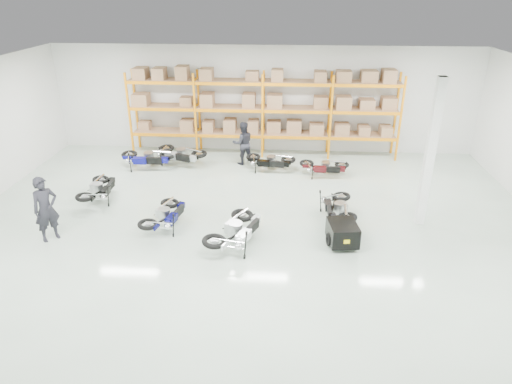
# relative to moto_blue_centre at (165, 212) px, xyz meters

# --- Properties ---
(room) EXTENTS (18.00, 18.00, 18.00)m
(room) POSITION_rel_moto_blue_centre_xyz_m (2.56, 0.33, 1.72)
(room) COLOR #B0C4B3
(room) RESTS_ON ground
(pallet_rack) EXTENTS (11.28, 0.98, 3.62)m
(pallet_rack) POSITION_rel_moto_blue_centre_xyz_m (2.56, 6.78, 1.73)
(pallet_rack) COLOR orange
(pallet_rack) RESTS_ON ground
(structural_column) EXTENTS (0.25, 0.25, 4.50)m
(structural_column) POSITION_rel_moto_blue_centre_xyz_m (7.76, 0.83, 1.72)
(structural_column) COLOR white
(structural_column) RESTS_ON ground
(moto_blue_centre) EXTENTS (1.21, 1.88, 1.13)m
(moto_blue_centre) POSITION_rel_moto_blue_centre_xyz_m (0.00, 0.00, 0.00)
(moto_blue_centre) COLOR #070749
(moto_blue_centre) RESTS_ON ground
(moto_silver_left) EXTENTS (1.65, 2.22, 1.29)m
(moto_silver_left) POSITION_rel_moto_blue_centre_xyz_m (2.26, -0.89, 0.08)
(moto_silver_left) COLOR silver
(moto_silver_left) RESTS_ON ground
(moto_black_far_left) EXTENTS (0.88, 1.75, 1.13)m
(moto_black_far_left) POSITION_rel_moto_blue_centre_xyz_m (-2.74, 1.74, 0.00)
(moto_black_far_left) COLOR black
(moto_black_far_left) RESTS_ON ground
(moto_touring_right) EXTENTS (0.90, 1.77, 1.13)m
(moto_touring_right) POSITION_rel_moto_blue_centre_xyz_m (5.23, 0.89, 0.00)
(moto_touring_right) COLOR black
(moto_touring_right) RESTS_ON ground
(trailer) EXTENTS (0.90, 1.67, 0.69)m
(trailer) POSITION_rel_moto_blue_centre_xyz_m (5.23, -0.70, -0.13)
(trailer) COLOR black
(trailer) RESTS_ON ground
(moto_back_a) EXTENTS (1.89, 0.94, 1.22)m
(moto_back_a) POSITION_rel_moto_blue_centre_xyz_m (-1.96, 4.75, 0.05)
(moto_back_a) COLOR navy
(moto_back_a) RESTS_ON ground
(moto_back_b) EXTENTS (2.15, 1.61, 1.25)m
(moto_back_b) POSITION_rel_moto_blue_centre_xyz_m (-0.77, 5.27, 0.06)
(moto_back_b) COLOR #A5A9AE
(moto_back_b) RESTS_ON ground
(moto_back_c) EXTENTS (1.82, 1.10, 1.11)m
(moto_back_c) POSITION_rel_moto_blue_centre_xyz_m (2.94, 4.85, -0.01)
(moto_back_c) COLOR black
(moto_back_c) RESTS_ON ground
(moto_back_d) EXTENTS (1.66, 0.87, 1.05)m
(moto_back_d) POSITION_rel_moto_blue_centre_xyz_m (5.06, 4.44, -0.03)
(moto_back_d) COLOR #440D12
(moto_back_d) RESTS_ON ground
(person_left) EXTENTS (0.82, 0.84, 1.94)m
(person_left) POSITION_rel_moto_blue_centre_xyz_m (-3.17, -0.92, 0.44)
(person_left) COLOR black
(person_left) RESTS_ON ground
(person_back) EXTENTS (1.02, 0.89, 1.77)m
(person_back) POSITION_rel_moto_blue_centre_xyz_m (1.83, 5.52, 0.35)
(person_back) COLOR black
(person_back) RESTS_ON ground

